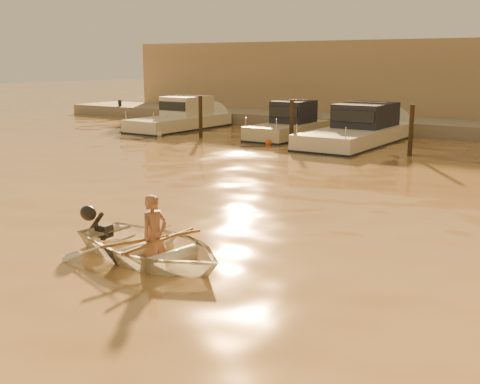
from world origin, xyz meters
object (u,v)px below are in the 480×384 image
Objects in this scene: moored_boat_0 at (180,118)px; moored_boat_2 at (358,129)px; person at (155,236)px; moored_boat_1 at (288,125)px; dinghy at (151,247)px.

moored_boat_0 is 0.83× the size of moored_boat_2.
moored_boat_1 is (-6.83, 17.37, 0.15)m from person.
person is (0.10, -0.01, 0.24)m from dinghy.
moored_boat_2 is (-3.23, 17.37, 0.15)m from person.
dinghy is 2.22× the size of person.
moored_boat_1 is 0.68× the size of moored_boat_2.
dinghy is 17.64m from moored_boat_2.
moored_boat_2 is at bearing 18.77° from person.
dinghy is at bearing -79.78° from moored_boat_2.
moored_boat_0 is (-13.54, 17.37, 0.15)m from person.
moored_boat_2 is at bearing 0.00° from moored_boat_0.
moored_boat_1 and moored_boat_2 have the same top height.
person is 0.21× the size of moored_boat_0.
dinghy is at bearing 90.00° from person.
moored_boat_2 reaches higher than dinghy.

